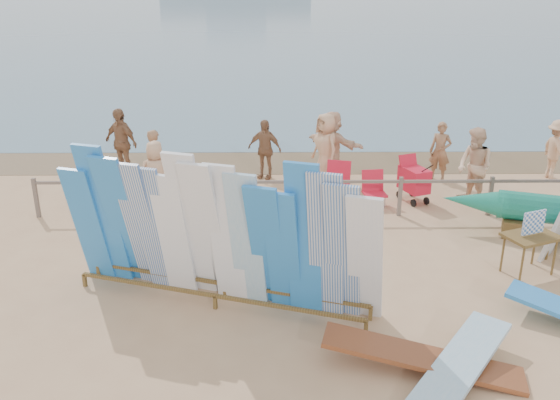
{
  "coord_description": "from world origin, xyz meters",
  "views": [
    {
      "loc": [
        -0.78,
        -9.19,
        5.03
      ],
      "look_at": [
        -0.67,
        1.29,
        1.03
      ],
      "focal_mm": 38.0,
      "sensor_mm": 36.0,
      "label": 1
    }
  ],
  "objects_px": {
    "main_surfboard_rack": "(218,237)",
    "stroller": "(413,184)",
    "beach_chair_right": "(374,196)",
    "beachgoer_7": "(440,151)",
    "beachgoer_0": "(156,174)",
    "beachgoer_4": "(265,149)",
    "beachgoer_5": "(332,146)",
    "vendor_table": "(529,253)",
    "beachgoer_extra_1": "(121,143)",
    "flat_board_c": "(421,370)",
    "beachgoer_6": "(325,148)",
    "beachgoer_8": "(475,167)",
    "flat_board_b": "(451,387)",
    "beachgoer_extra_0": "(556,150)",
    "beach_chair_left": "(337,189)",
    "beachgoer_1": "(156,162)"
  },
  "relations": [
    {
      "from": "main_surfboard_rack",
      "to": "stroller",
      "type": "xyz_separation_m",
      "value": [
        4.17,
        4.58,
        -0.74
      ]
    },
    {
      "from": "beach_chair_right",
      "to": "beachgoer_7",
      "type": "bearing_deg",
      "value": 35.93
    },
    {
      "from": "beachgoer_0",
      "to": "main_surfboard_rack",
      "type": "bearing_deg",
      "value": 103.46
    },
    {
      "from": "beachgoer_4",
      "to": "beachgoer_5",
      "type": "xyz_separation_m",
      "value": [
        1.74,
        -0.14,
        0.12
      ]
    },
    {
      "from": "vendor_table",
      "to": "beachgoer_extra_1",
      "type": "xyz_separation_m",
      "value": [
        -8.53,
        5.61,
        0.51
      ]
    },
    {
      "from": "flat_board_c",
      "to": "beachgoer_7",
      "type": "bearing_deg",
      "value": -2.55
    },
    {
      "from": "stroller",
      "to": "beachgoer_7",
      "type": "distance_m",
      "value": 1.9
    },
    {
      "from": "beach_chair_right",
      "to": "beachgoer_extra_1",
      "type": "bearing_deg",
      "value": 153.77
    },
    {
      "from": "beachgoer_7",
      "to": "beachgoer_extra_1",
      "type": "xyz_separation_m",
      "value": [
        -8.29,
        0.41,
        0.15
      ]
    },
    {
      "from": "stroller",
      "to": "beachgoer_6",
      "type": "xyz_separation_m",
      "value": [
        -1.97,
        1.39,
        0.48
      ]
    },
    {
      "from": "beachgoer_4",
      "to": "beachgoer_5",
      "type": "height_order",
      "value": "beachgoer_5"
    },
    {
      "from": "main_surfboard_rack",
      "to": "beachgoer_8",
      "type": "distance_m",
      "value": 7.09
    },
    {
      "from": "stroller",
      "to": "beachgoer_6",
      "type": "distance_m",
      "value": 2.45
    },
    {
      "from": "flat_board_b",
      "to": "beachgoer_5",
      "type": "relative_size",
      "value": 1.49
    },
    {
      "from": "stroller",
      "to": "beachgoer_0",
      "type": "relative_size",
      "value": 0.69
    },
    {
      "from": "beachgoer_7",
      "to": "vendor_table",
      "type": "bearing_deg",
      "value": -58.74
    },
    {
      "from": "beachgoer_extra_0",
      "to": "beachgoer_6",
      "type": "bearing_deg",
      "value": 87.39
    },
    {
      "from": "flat_board_b",
      "to": "beach_chair_left",
      "type": "bearing_deg",
      "value": 136.14
    },
    {
      "from": "flat_board_b",
      "to": "beachgoer_1",
      "type": "height_order",
      "value": "beachgoer_1"
    },
    {
      "from": "beachgoer_8",
      "to": "beachgoer_7",
      "type": "bearing_deg",
      "value": 168.26
    },
    {
      "from": "beachgoer_1",
      "to": "beachgoer_8",
      "type": "relative_size",
      "value": 0.88
    },
    {
      "from": "beach_chair_left",
      "to": "beach_chair_right",
      "type": "height_order",
      "value": "beach_chair_left"
    },
    {
      "from": "vendor_table",
      "to": "beachgoer_6",
      "type": "distance_m",
      "value": 5.98
    },
    {
      "from": "beach_chair_right",
      "to": "beachgoer_6",
      "type": "height_order",
      "value": "beachgoer_6"
    },
    {
      "from": "flat_board_c",
      "to": "beachgoer_8",
      "type": "bearing_deg",
      "value": -9.25
    },
    {
      "from": "flat_board_c",
      "to": "flat_board_b",
      "type": "relative_size",
      "value": 1.0
    },
    {
      "from": "beach_chair_right",
      "to": "beachgoer_7",
      "type": "xyz_separation_m",
      "value": [
        1.97,
        1.82,
        0.53
      ]
    },
    {
      "from": "beachgoer_7",
      "to": "beachgoer_8",
      "type": "bearing_deg",
      "value": -50.41
    },
    {
      "from": "beach_chair_left",
      "to": "beachgoer_0",
      "type": "relative_size",
      "value": 0.57
    },
    {
      "from": "flat_board_b",
      "to": "beachgoer_7",
      "type": "bearing_deg",
      "value": 116.09
    },
    {
      "from": "main_surfboard_rack",
      "to": "flat_board_b",
      "type": "bearing_deg",
      "value": -16.01
    },
    {
      "from": "stroller",
      "to": "beachgoer_1",
      "type": "height_order",
      "value": "beachgoer_1"
    },
    {
      "from": "main_surfboard_rack",
      "to": "beachgoer_0",
      "type": "distance_m",
      "value": 4.68
    },
    {
      "from": "beachgoer_0",
      "to": "beachgoer_7",
      "type": "height_order",
      "value": "beachgoer_0"
    },
    {
      "from": "beachgoer_extra_1",
      "to": "beachgoer_1",
      "type": "bearing_deg",
      "value": -16.45
    },
    {
      "from": "beach_chair_right",
      "to": "stroller",
      "type": "xyz_separation_m",
      "value": [
        0.96,
        0.25,
        0.2
      ]
    },
    {
      "from": "beachgoer_6",
      "to": "beachgoer_8",
      "type": "xyz_separation_m",
      "value": [
        3.31,
        -1.52,
        -0.01
      ]
    },
    {
      "from": "vendor_table",
      "to": "beach_chair_right",
      "type": "height_order",
      "value": "vendor_table"
    },
    {
      "from": "beachgoer_0",
      "to": "beachgoer_extra_1",
      "type": "xyz_separation_m",
      "value": [
        -1.33,
        2.26,
        0.13
      ]
    },
    {
      "from": "beachgoer_6",
      "to": "beachgoer_extra_1",
      "type": "distance_m",
      "value": 5.35
    },
    {
      "from": "beachgoer_6",
      "to": "beachgoer_7",
      "type": "bearing_deg",
      "value": 63.66
    },
    {
      "from": "flat_board_b",
      "to": "beachgoer_extra_1",
      "type": "bearing_deg",
      "value": 165.34
    },
    {
      "from": "beachgoer_extra_0",
      "to": "flat_board_b",
      "type": "bearing_deg",
      "value": 144.06
    },
    {
      "from": "flat_board_c",
      "to": "beachgoer_extra_1",
      "type": "xyz_separation_m",
      "value": [
        -5.99,
        8.39,
        0.91
      ]
    },
    {
      "from": "main_surfboard_rack",
      "to": "stroller",
      "type": "bearing_deg",
      "value": 65.85
    },
    {
      "from": "flat_board_b",
      "to": "beachgoer_extra_1",
      "type": "xyz_separation_m",
      "value": [
        -6.31,
        8.74,
        0.91
      ]
    },
    {
      "from": "beachgoer_extra_0",
      "to": "beachgoer_extra_1",
      "type": "height_order",
      "value": "beachgoer_extra_1"
    },
    {
      "from": "beach_chair_right",
      "to": "beachgoer_8",
      "type": "bearing_deg",
      "value": -4.08
    },
    {
      "from": "flat_board_b",
      "to": "beachgoer_extra_0",
      "type": "bearing_deg",
      "value": 98.6
    },
    {
      "from": "main_surfboard_rack",
      "to": "beachgoer_1",
      "type": "distance_m",
      "value": 5.63
    }
  ]
}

